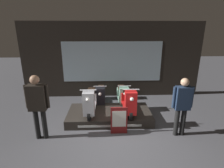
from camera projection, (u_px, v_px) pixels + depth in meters
name	position (u px, v px, depth m)	size (l,w,h in m)	color
ground_plane	(118.00, 147.00, 4.47)	(30.00, 30.00, 0.00)	#4C4C51
shop_wall_back	(112.00, 61.00, 7.46)	(7.65, 0.09, 3.20)	#28231E
display_platform	(109.00, 115.00, 5.84)	(2.72, 1.35, 0.29)	#2D2823
scooter_display_left	(90.00, 101.00, 5.61)	(0.47, 1.60, 0.97)	black
scooter_display_right	(128.00, 101.00, 5.66)	(0.47, 1.60, 0.97)	black
scooter_backrow_0	(101.00, 96.00, 6.84)	(0.47, 1.60, 0.97)	black
scooter_backrow_1	(122.00, 96.00, 6.88)	(0.47, 1.60, 0.97)	black
person_left_browsing	(38.00, 102.00, 4.54)	(0.61, 0.25, 1.80)	black
person_right_browsing	(182.00, 103.00, 4.71)	(0.57, 0.23, 1.68)	black
price_sign_board	(119.00, 120.00, 4.95)	(0.48, 0.04, 0.82)	maroon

